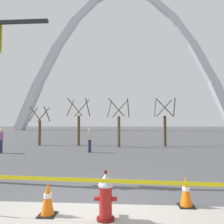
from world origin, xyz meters
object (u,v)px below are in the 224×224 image
object	(u,v)px
traffic_cone_by_hydrant	(48,198)
pedestrian_walking_left	(90,140)
fire_hydrant	(106,196)
monument_arch	(123,64)
pedestrian_standing_center	(1,141)
traffic_cone_mid_sidewalk	(186,191)

from	to	relation	value
traffic_cone_by_hydrant	pedestrian_walking_left	bearing A→B (deg)	94.64
fire_hydrant	traffic_cone_by_hydrant	distance (m)	1.26
fire_hydrant	pedestrian_walking_left	distance (m)	10.20
monument_arch	pedestrian_standing_center	size ratio (longest dim) A/B	39.14
fire_hydrant	monument_arch	distance (m)	58.51
traffic_cone_by_hydrant	pedestrian_standing_center	bearing A→B (deg)	125.70
traffic_cone_mid_sidewalk	pedestrian_walking_left	distance (m)	9.97
pedestrian_standing_center	traffic_cone_by_hydrant	bearing A→B (deg)	-54.30
monument_arch	pedestrian_walking_left	size ratio (longest dim) A/B	39.14
fire_hydrant	traffic_cone_mid_sidewalk	distance (m)	1.99
traffic_cone_mid_sidewalk	pedestrian_walking_left	xyz separation A→B (m)	(-3.87, 9.18, 0.46)
traffic_cone_by_hydrant	pedestrian_standing_center	xyz separation A→B (m)	(-6.53, 9.08, 0.46)
traffic_cone_mid_sidewalk	pedestrian_walking_left	world-z (taller)	pedestrian_walking_left
pedestrian_walking_left	traffic_cone_mid_sidewalk	bearing A→B (deg)	-67.16
monument_arch	pedestrian_walking_left	world-z (taller)	monument_arch
fire_hydrant	pedestrian_standing_center	xyz separation A→B (m)	(-7.78, 9.20, 0.35)
traffic_cone_by_hydrant	pedestrian_walking_left	xyz separation A→B (m)	(-0.80, 9.87, 0.46)
pedestrian_standing_center	monument_arch	bearing A→B (deg)	80.97
traffic_cone_mid_sidewalk	monument_arch	bearing A→B (deg)	92.31
pedestrian_walking_left	fire_hydrant	bearing A→B (deg)	-78.40
traffic_cone_by_hydrant	traffic_cone_mid_sidewalk	xyz separation A→B (m)	(3.07, 0.69, 0.00)
monument_arch	pedestrian_standing_center	distance (m)	50.25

